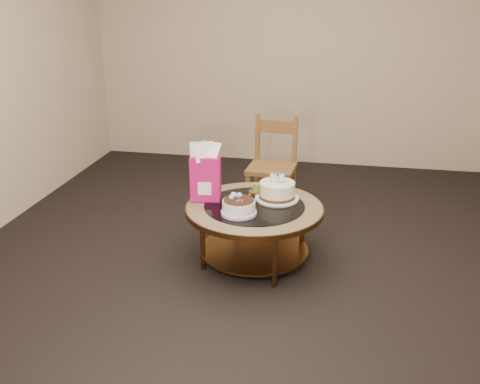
% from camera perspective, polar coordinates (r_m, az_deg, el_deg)
% --- Properties ---
extents(ground, '(5.00, 5.00, 0.00)m').
position_cam_1_polar(ground, '(4.12, 1.48, -7.31)').
color(ground, black).
rests_on(ground, ground).
extents(room_walls, '(4.52, 5.02, 2.61)m').
position_cam_1_polar(room_walls, '(3.64, 1.72, 14.54)').
color(room_walls, '#C1AD92').
rests_on(room_walls, ground).
extents(coffee_table, '(1.02, 1.02, 0.46)m').
position_cam_1_polar(coffee_table, '(3.95, 1.53, -2.49)').
color(coffee_table, brown).
rests_on(coffee_table, ground).
extents(decorated_cake, '(0.25, 0.25, 0.15)m').
position_cam_1_polar(decorated_cake, '(3.75, -0.14, -1.65)').
color(decorated_cake, '#C8A2E5').
rests_on(decorated_cake, coffee_table).
extents(cream_cake, '(0.33, 0.33, 0.21)m').
position_cam_1_polar(cream_cake, '(4.01, 3.98, 0.11)').
color(cream_cake, white).
rests_on(cream_cake, coffee_table).
extents(gift_bag, '(0.23, 0.18, 0.44)m').
position_cam_1_polar(gift_bag, '(3.95, -3.70, 2.12)').
color(gift_bag, '#E0157E').
rests_on(gift_bag, coffee_table).
extents(pillar_candle, '(0.12, 0.12, 0.09)m').
position_cam_1_polar(pillar_candle, '(4.12, 1.80, 0.21)').
color(pillar_candle, '#E7C25F').
rests_on(pillar_candle, coffee_table).
extents(dining_chair, '(0.43, 0.43, 0.88)m').
position_cam_1_polar(dining_chair, '(4.82, 3.49, 2.82)').
color(dining_chair, brown).
rests_on(dining_chair, ground).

